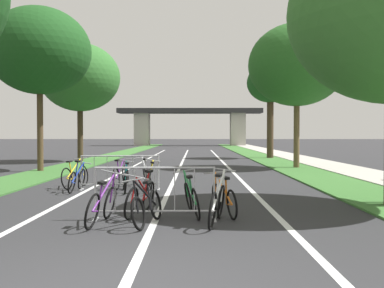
% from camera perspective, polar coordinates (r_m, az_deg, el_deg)
% --- Properties ---
extents(grass_verge_left, '(2.23, 72.29, 0.05)m').
position_cam_1_polar(grass_verge_left, '(34.69, -10.16, -1.48)').
color(grass_verge_left, '#386B2D').
rests_on(grass_verge_left, ground).
extents(grass_verge_right, '(2.23, 72.29, 0.05)m').
position_cam_1_polar(grass_verge_right, '(34.44, 8.44, -1.50)').
color(grass_verge_right, '#386B2D').
rests_on(grass_verge_right, ground).
extents(sidewalk_path_right, '(2.33, 72.29, 0.08)m').
position_cam_1_polar(sidewalk_path_right, '(34.83, 12.16, -1.45)').
color(sidewalk_path_right, '#ADA89E').
rests_on(sidewalk_path_right, ground).
extents(lane_stripe_center, '(0.14, 41.82, 0.01)m').
position_cam_1_polar(lane_stripe_center, '(25.47, -1.34, -2.50)').
color(lane_stripe_center, silver).
rests_on(lane_stripe_center, ground).
extents(lane_stripe_right_lane, '(0.14, 41.82, 0.01)m').
position_cam_1_polar(lane_stripe_right_lane, '(25.51, 4.19, -2.50)').
color(lane_stripe_right_lane, silver).
rests_on(lane_stripe_right_lane, ground).
extents(lane_stripe_left_lane, '(0.14, 41.82, 0.01)m').
position_cam_1_polar(lane_stripe_left_lane, '(25.66, -6.84, -2.48)').
color(lane_stripe_left_lane, silver).
rests_on(lane_stripe_left_lane, ground).
extents(overpass_bridge, '(21.08, 3.45, 5.46)m').
position_cam_1_polar(overpass_bridge, '(64.27, -0.28, 3.13)').
color(overpass_bridge, '#2D2D30').
rests_on(overpass_bridge, ground).
extents(tree_left_oak_near, '(4.55, 4.55, 7.34)m').
position_cam_1_polar(tree_left_oak_near, '(21.02, -19.28, 11.37)').
color(tree_left_oak_near, '#4C3823').
rests_on(tree_left_oak_near, ground).
extents(tree_left_maple_mid, '(4.86, 4.86, 7.22)m').
position_cam_1_polar(tree_left_maple_mid, '(27.71, -14.42, 8.40)').
color(tree_left_maple_mid, '#3D2D1E').
rests_on(tree_left_maple_mid, ground).
extents(tree_right_cypress_far, '(4.77, 4.77, 7.13)m').
position_cam_1_polar(tree_right_cypress_far, '(22.40, 13.54, 9.99)').
color(tree_right_cypress_far, brown).
rests_on(tree_right_cypress_far, ground).
extents(tree_right_oak_mid, '(3.25, 3.25, 6.65)m').
position_cam_1_polar(tree_right_oak_mid, '(30.99, 10.19, 7.72)').
color(tree_right_oak_mid, '#3D2D1E').
rests_on(tree_right_oak_mid, ground).
extents(crowd_barrier_nearest, '(2.39, 0.51, 1.05)m').
position_cam_1_polar(crowd_barrier_nearest, '(8.61, -4.88, -6.48)').
color(crowd_barrier_nearest, '#ADADB2').
rests_on(crowd_barrier_nearest, ground).
extents(crowd_barrier_second, '(2.39, 0.50, 1.05)m').
position_cam_1_polar(crowd_barrier_second, '(13.36, -9.39, -3.73)').
color(crowd_barrier_second, '#ADADB2').
rests_on(crowd_barrier_second, ground).
extents(bicycle_yellow_0, '(0.46, 1.72, 0.96)m').
position_cam_1_polar(bicycle_yellow_0, '(12.77, -5.64, -4.59)').
color(bicycle_yellow_0, black).
rests_on(bicycle_yellow_0, ground).
extents(bicycle_purple_1, '(0.62, 1.67, 0.99)m').
position_cam_1_polar(bicycle_purple_1, '(8.37, -11.66, -7.76)').
color(bicycle_purple_1, black).
rests_on(bicycle_purple_1, ground).
extents(bicycle_orange_2, '(0.66, 1.67, 0.89)m').
position_cam_1_polar(bicycle_orange_2, '(9.17, 4.15, -7.10)').
color(bicycle_orange_2, black).
rests_on(bicycle_orange_2, ground).
extents(bicycle_red_3, '(0.55, 1.67, 0.94)m').
position_cam_1_polar(bicycle_red_3, '(9.19, -6.70, -6.95)').
color(bicycle_red_3, black).
rests_on(bicycle_red_3, ground).
extents(bicycle_silver_4, '(0.75, 1.68, 1.00)m').
position_cam_1_polar(bicycle_silver_4, '(13.76, -5.91, -4.19)').
color(bicycle_silver_4, black).
rests_on(bicycle_silver_4, ground).
extents(bicycle_teal_5, '(0.47, 1.67, 0.90)m').
position_cam_1_polar(bicycle_teal_5, '(12.92, -8.70, -4.60)').
color(bicycle_teal_5, black).
rests_on(bicycle_teal_5, ground).
extents(bicycle_blue_6, '(0.48, 1.60, 0.94)m').
position_cam_1_polar(bicycle_blue_6, '(13.28, -14.76, -4.48)').
color(bicycle_blue_6, black).
rests_on(bicycle_blue_6, ground).
extents(bicycle_black_7, '(0.67, 1.57, 0.93)m').
position_cam_1_polar(bicycle_black_7, '(8.21, -5.88, -8.14)').
color(bicycle_black_7, black).
rests_on(bicycle_black_7, ground).
extents(bicycle_white_8, '(0.62, 1.75, 1.02)m').
position_cam_1_polar(bicycle_white_8, '(8.24, 3.32, -7.77)').
color(bicycle_white_8, black).
rests_on(bicycle_white_8, ground).
extents(bicycle_green_9, '(0.63, 1.68, 0.95)m').
position_cam_1_polar(bicycle_green_9, '(9.07, -0.07, -7.08)').
color(bicycle_green_9, black).
rests_on(bicycle_green_9, ground).
extents(bicycle_yellow_10, '(0.49, 1.75, 0.93)m').
position_cam_1_polar(bicycle_yellow_10, '(14.25, -15.01, -4.03)').
color(bicycle_yellow_10, black).
rests_on(bicycle_yellow_10, ground).
extents(bicycle_purple_11, '(0.53, 1.69, 0.91)m').
position_cam_1_polar(bicycle_purple_11, '(13.93, -9.26, -4.13)').
color(bicycle_purple_11, black).
rests_on(bicycle_purple_11, ground).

